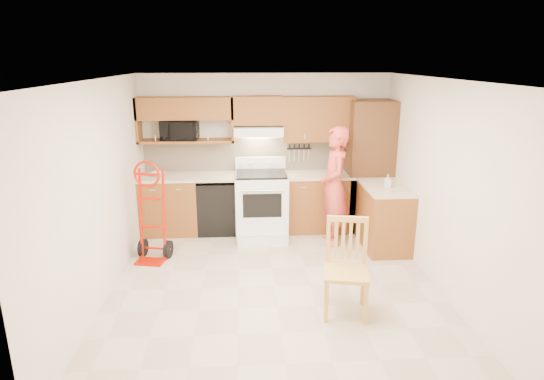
{
  "coord_description": "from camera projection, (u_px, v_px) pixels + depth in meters",
  "views": [
    {
      "loc": [
        -0.34,
        -5.08,
        2.72
      ],
      "look_at": [
        0.0,
        0.5,
        1.1
      ],
      "focal_mm": 30.08,
      "sensor_mm": 36.0,
      "label": 1
    }
  ],
  "objects": [
    {
      "name": "floor",
      "position": [
        274.0,
        287.0,
        5.66
      ],
      "size": [
        4.0,
        4.5,
        0.02
      ],
      "primitive_type": "cube",
      "color": "beige",
      "rests_on": "ground"
    },
    {
      "name": "ceiling",
      "position": [
        275.0,
        79.0,
        4.95
      ],
      "size": [
        4.0,
        4.5,
        0.02
      ],
      "primitive_type": "cube",
      "color": "white",
      "rests_on": "ground"
    },
    {
      "name": "wall_back",
      "position": [
        265.0,
        151.0,
        7.47
      ],
      "size": [
        4.0,
        0.02,
        2.5
      ],
      "primitive_type": "cube",
      "color": "white",
      "rests_on": "ground"
    },
    {
      "name": "wall_front",
      "position": [
        297.0,
        280.0,
        3.14
      ],
      "size": [
        4.0,
        0.02,
        2.5
      ],
      "primitive_type": "cube",
      "color": "white",
      "rests_on": "ground"
    },
    {
      "name": "wall_left",
      "position": [
        99.0,
        193.0,
        5.19
      ],
      "size": [
        0.02,
        4.5,
        2.5
      ],
      "primitive_type": "cube",
      "color": "white",
      "rests_on": "ground"
    },
    {
      "name": "wall_right",
      "position": [
        443.0,
        187.0,
        5.42
      ],
      "size": [
        0.02,
        4.5,
        2.5
      ],
      "primitive_type": "cube",
      "color": "white",
      "rests_on": "ground"
    },
    {
      "name": "backsplash",
      "position": [
        266.0,
        155.0,
        7.46
      ],
      "size": [
        3.92,
        0.03,
        0.55
      ],
      "primitive_type": "cube",
      "color": "beige",
      "rests_on": "wall_back"
    },
    {
      "name": "lower_cab_left",
      "position": [
        170.0,
        205.0,
        7.31
      ],
      "size": [
        0.9,
        0.6,
        0.9
      ],
      "primitive_type": "cube",
      "color": "brown",
      "rests_on": "ground"
    },
    {
      "name": "dishwasher",
      "position": [
        217.0,
        206.0,
        7.36
      ],
      "size": [
        0.6,
        0.6,
        0.85
      ],
      "primitive_type": "cube",
      "color": "black",
      "rests_on": "ground"
    },
    {
      "name": "lower_cab_right",
      "position": [
        317.0,
        203.0,
        7.45
      ],
      "size": [
        1.14,
        0.6,
        0.9
      ],
      "primitive_type": "cube",
      "color": "brown",
      "rests_on": "ground"
    },
    {
      "name": "countertop_left",
      "position": [
        188.0,
        177.0,
        7.19
      ],
      "size": [
        1.5,
        0.63,
        0.04
      ],
      "primitive_type": "cube",
      "color": "beige",
      "rests_on": "lower_cab_left"
    },
    {
      "name": "countertop_right",
      "position": [
        318.0,
        175.0,
        7.31
      ],
      "size": [
        1.14,
        0.63,
        0.04
      ],
      "primitive_type": "cube",
      "color": "beige",
      "rests_on": "lower_cab_right"
    },
    {
      "name": "cab_return_right",
      "position": [
        384.0,
        218.0,
        6.73
      ],
      "size": [
        0.6,
        1.0,
        0.9
      ],
      "primitive_type": "cube",
      "color": "brown",
      "rests_on": "ground"
    },
    {
      "name": "countertop_return",
      "position": [
        386.0,
        187.0,
        6.6
      ],
      "size": [
        0.63,
        1.0,
        0.04
      ],
      "primitive_type": "cube",
      "color": "beige",
      "rests_on": "cab_return_right"
    },
    {
      "name": "pantry_tall",
      "position": [
        369.0,
        166.0,
        7.33
      ],
      "size": [
        0.7,
        0.6,
        2.1
      ],
      "primitive_type": "cube",
      "color": "#53381E",
      "rests_on": "ground"
    },
    {
      "name": "upper_cab_left",
      "position": [
        185.0,
        108.0,
        7.03
      ],
      "size": [
        1.5,
        0.33,
        0.34
      ],
      "primitive_type": "cube",
      "color": "brown",
      "rests_on": "wall_back"
    },
    {
      "name": "upper_shelf_mw",
      "position": [
        187.0,
        141.0,
        7.17
      ],
      "size": [
        1.5,
        0.33,
        0.04
      ],
      "primitive_type": "cube",
      "color": "brown",
      "rests_on": "wall_back"
    },
    {
      "name": "upper_cab_center",
      "position": [
        258.0,
        110.0,
        7.1
      ],
      "size": [
        0.76,
        0.33,
        0.44
      ],
      "primitive_type": "cube",
      "color": "brown",
      "rests_on": "wall_back"
    },
    {
      "name": "upper_cab_right",
      "position": [
        318.0,
        119.0,
        7.2
      ],
      "size": [
        1.14,
        0.33,
        0.7
      ],
      "primitive_type": "cube",
      "color": "brown",
      "rests_on": "wall_back"
    },
    {
      "name": "range_hood",
      "position": [
        258.0,
        131.0,
        7.13
      ],
      "size": [
        0.76,
        0.46,
        0.14
      ],
      "primitive_type": "cube",
      "color": "white",
      "rests_on": "wall_back"
    },
    {
      "name": "knife_strip",
      "position": [
        299.0,
        152.0,
        7.45
      ],
      "size": [
        0.4,
        0.05,
        0.29
      ],
      "primitive_type": null,
      "color": "black",
      "rests_on": "backsplash"
    },
    {
      "name": "microwave",
      "position": [
        180.0,
        130.0,
        7.11
      ],
      "size": [
        0.59,
        0.41,
        0.31
      ],
      "primitive_type": "imported",
      "rotation": [
        0.0,
        0.0,
        -0.06
      ],
      "color": "black",
      "rests_on": "upper_shelf_mw"
    },
    {
      "name": "range",
      "position": [
        262.0,
        199.0,
        7.13
      ],
      "size": [
        0.81,
        1.07,
        1.19
      ],
      "primitive_type": null,
      "color": "white",
      "rests_on": "ground"
    },
    {
      "name": "person",
      "position": [
        334.0,
        186.0,
        6.76
      ],
      "size": [
        0.43,
        0.65,
        1.79
      ],
      "primitive_type": "imported",
      "rotation": [
        0.0,
        0.0,
        -1.57
      ],
      "color": "#D5463B",
      "rests_on": "ground"
    },
    {
      "name": "hand_truck",
      "position": [
        150.0,
        217.0,
        6.22
      ],
      "size": [
        0.59,
        0.56,
        1.28
      ],
      "primitive_type": null,
      "rotation": [
        0.0,
        0.0,
        -0.21
      ],
      "color": "#C01400",
      "rests_on": "ground"
    },
    {
      "name": "dining_chair",
      "position": [
        347.0,
        269.0,
        4.92
      ],
      "size": [
        0.56,
        0.59,
        1.06
      ],
      "primitive_type": null,
      "rotation": [
        0.0,
        0.0,
        -0.18
      ],
      "color": "tan",
      "rests_on": "ground"
    },
    {
      "name": "soap_bottle",
      "position": [
        388.0,
        181.0,
        6.52
      ],
      "size": [
        0.09,
        0.09,
        0.18
      ],
      "primitive_type": "imported",
      "rotation": [
        0.0,
        0.0,
        -0.11
      ],
      "color": "white",
      "rests_on": "countertop_return"
    },
    {
      "name": "bowl",
      "position": [
        158.0,
        174.0,
        7.15
      ],
      "size": [
        0.3,
        0.3,
        0.06
      ],
      "primitive_type": "imported",
      "rotation": [
        0.0,
        0.0,
        -0.31
      ],
      "color": "white",
      "rests_on": "countertop_left"
    }
  ]
}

